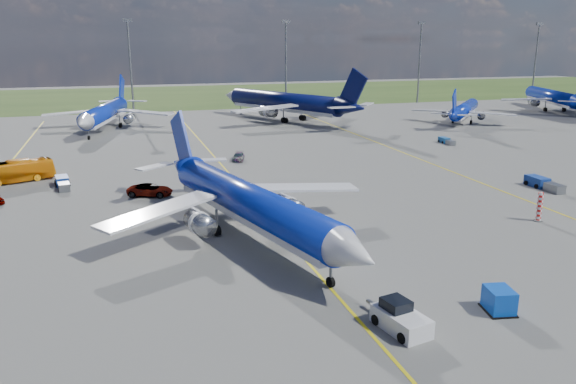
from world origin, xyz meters
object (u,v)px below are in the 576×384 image
object	(u,v)px
bg_jet_ne	(463,122)
baggage_tug_w	(543,184)
main_airliner	(250,238)
bg_jet_ene	(550,110)
bg_jet_nnw	(106,129)
baggage_tug_e	(446,141)
uld_container	(499,300)
bg_jet_n	(284,120)
apron_bus	(12,172)
service_car_c	(238,157)
warning_post	(540,207)
pushback_tug	(400,318)
baggage_tug_c	(63,183)
service_car_b	(150,190)

from	to	relation	value
bg_jet_ne	baggage_tug_w	distance (m)	57.79
baggage_tug_w	main_airliner	bearing A→B (deg)	-170.68
bg_jet_ene	baggage_tug_w	distance (m)	87.18
bg_jet_nnw	baggage_tug_e	distance (m)	67.28
bg_jet_ne	baggage_tug_e	xyz separation A→B (m)	(-18.28, -22.01, 0.45)
bg_jet_nnw	bg_jet_ene	size ratio (longest dim) A/B	0.99
uld_container	bg_jet_n	bearing A→B (deg)	93.22
apron_bus	bg_jet_ene	bearing A→B (deg)	-91.15
service_car_c	bg_jet_ene	bearing A→B (deg)	40.26
service_car_c	uld_container	bearing A→B (deg)	-65.26
bg_jet_ne	uld_container	xyz separation A→B (m)	(-49.98, -78.65, 0.82)
warning_post	pushback_tug	bearing A→B (deg)	-146.76
bg_jet_n	baggage_tug_e	xyz separation A→B (m)	(19.04, -36.67, 0.45)
bg_jet_ene	uld_container	world-z (taller)	bg_jet_ene
bg_jet_nnw	uld_container	size ratio (longest dim) A/B	18.21
baggage_tug_c	main_airliner	bearing A→B (deg)	-62.67
bg_jet_ne	service_car_b	bearing A→B (deg)	73.72
baggage_tug_e	pushback_tug	bearing A→B (deg)	-121.57
apron_bus	baggage_tug_w	size ratio (longest dim) A/B	1.81
uld_container	baggage_tug_w	world-z (taller)	uld_container
bg_jet_nnw	bg_jet_n	xyz separation A→B (m)	(38.69, 2.11, 0.00)
bg_jet_n	baggage_tug_c	distance (m)	65.72
bg_jet_n	baggage_tug_c	world-z (taller)	bg_jet_n
bg_jet_ene	pushback_tug	xyz separation A→B (m)	(-91.82, -91.16, 0.75)
pushback_tug	apron_bus	distance (m)	56.96
apron_bus	bg_jet_nnw	bearing A→B (deg)	-35.09
apron_bus	service_car_b	bearing A→B (deg)	-145.79
bg_jet_nnw	baggage_tug_c	size ratio (longest dim) A/B	6.99
bg_jet_ene	service_car_c	world-z (taller)	bg_jet_ene
bg_jet_nnw	main_airliner	size ratio (longest dim) A/B	1.00
bg_jet_ne	bg_jet_ene	bearing A→B (deg)	-117.21
warning_post	service_car_b	xyz separation A→B (m)	(-37.12, 21.22, -0.78)
uld_container	service_car_b	world-z (taller)	uld_container
service_car_c	baggage_tug_w	bearing A→B (deg)	-22.21
bg_jet_nnw	baggage_tug_w	distance (m)	83.40
pushback_tug	apron_bus	xyz separation A→B (m)	(-29.64, 48.64, 0.67)
warning_post	service_car_b	bearing A→B (deg)	150.25
bg_jet_nnw	pushback_tug	size ratio (longest dim) A/B	6.68
bg_jet_n	service_car_b	xyz separation A→B (m)	(-33.37, -56.58, 0.72)
bg_jet_ne	service_car_c	distance (m)	61.91
main_airliner	uld_container	distance (m)	22.97
warning_post	baggage_tug_e	size ratio (longest dim) A/B	0.69
main_airliner	baggage_tug_c	xyz separation A→B (m)	(-18.11, 25.01, 0.55)
bg_jet_ene	apron_bus	size ratio (longest dim) A/B	3.73
service_car_b	bg_jet_ene	bearing A→B (deg)	-42.14
warning_post	service_car_c	xyz separation A→B (m)	(-22.95, 37.86, -0.93)
bg_jet_nnw	service_car_c	world-z (taller)	bg_jet_nnw
apron_bus	service_car_b	size ratio (longest dim) A/B	1.96
service_car_b	pushback_tug	bearing A→B (deg)	-139.89
pushback_tug	main_airliner	bearing A→B (deg)	93.47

